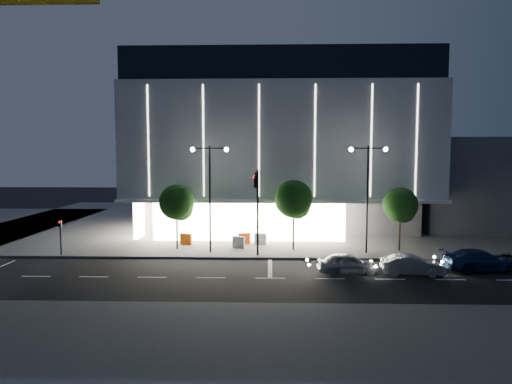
{
  "coord_description": "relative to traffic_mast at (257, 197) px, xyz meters",
  "views": [
    {
      "loc": [
        1.93,
        -31.55,
        8.37
      ],
      "look_at": [
        0.77,
        8.25,
        5.0
      ],
      "focal_mm": 32.0,
      "sensor_mm": 36.0,
      "label": 1
    }
  ],
  "objects": [
    {
      "name": "barrier_b",
      "position": [
        -1.74,
        4.31,
        -4.38
      ],
      "size": [
        1.12,
        0.62,
        1.0
      ],
      "primitive_type": "cube",
      "rotation": [
        0.0,
        0.0,
        -0.35
      ],
      "color": "silver",
      "rests_on": "sidewalk_museum"
    },
    {
      "name": "car_lead",
      "position": [
        6.42,
        -3.48,
        -4.3
      ],
      "size": [
        4.32,
        1.92,
        1.45
      ],
      "primitive_type": "imported",
      "rotation": [
        0.0,
        0.0,
        1.62
      ],
      "color": "gray",
      "rests_on": "ground"
    },
    {
      "name": "tree_right",
      "position": [
        12.03,
        3.68,
        -1.14
      ],
      "size": [
        2.91,
        2.91,
        5.51
      ],
      "color": "black",
      "rests_on": "ground"
    },
    {
      "name": "ground",
      "position": [
        -1.0,
        -3.34,
        -5.03
      ],
      "size": [
        160.0,
        160.0,
        0.0
      ],
      "primitive_type": "plane",
      "color": "black",
      "rests_on": "ground"
    },
    {
      "name": "sidewalk_museum",
      "position": [
        4.0,
        20.66,
        -4.95
      ],
      "size": [
        70.0,
        40.0,
        0.15
      ],
      "primitive_type": "cube",
      "color": "#474747",
      "rests_on": "ground"
    },
    {
      "name": "car_third",
      "position": [
        15.96,
        -2.48,
        -4.26
      ],
      "size": [
        5.48,
        2.69,
        1.53
      ],
      "primitive_type": "imported",
      "rotation": [
        0.0,
        0.0,
        1.68
      ],
      "color": "navy",
      "rests_on": "ground"
    },
    {
      "name": "tree_mid",
      "position": [
        3.03,
        3.68,
        -0.69
      ],
      "size": [
        3.25,
        3.25,
        6.15
      ],
      "color": "black",
      "rests_on": "ground"
    },
    {
      "name": "street_lamp_west",
      "position": [
        -4.0,
        2.66,
        0.93
      ],
      "size": [
        3.16,
        0.36,
        9.0
      ],
      "color": "black",
      "rests_on": "ground"
    },
    {
      "name": "museum",
      "position": [
        1.98,
        18.97,
        4.25
      ],
      "size": [
        30.0,
        25.8,
        18.0
      ],
      "color": "#4C4C51",
      "rests_on": "ground"
    },
    {
      "name": "traffic_mast",
      "position": [
        0.0,
        0.0,
        0.0
      ],
      "size": [
        0.33,
        5.89,
        7.07
      ],
      "color": "black",
      "rests_on": "ground"
    },
    {
      "name": "barrier_d",
      "position": [
        0.14,
        5.95,
        -4.38
      ],
      "size": [
        1.13,
        0.47,
        1.0
      ],
      "primitive_type": "cube",
      "rotation": [
        0.0,
        0.0,
        -0.21
      ],
      "color": "white",
      "rests_on": "sidewalk_museum"
    },
    {
      "name": "barrier_a",
      "position": [
        -6.6,
        5.61,
        -4.38
      ],
      "size": [
        1.13,
        0.55,
        1.0
      ],
      "primitive_type": "cube",
      "rotation": [
        0.0,
        0.0,
        -0.29
      ],
      "color": "#F4560D",
      "rests_on": "sidewalk_museum"
    },
    {
      "name": "ped_signal_far",
      "position": [
        -16.0,
        1.16,
        -3.14
      ],
      "size": [
        0.22,
        0.24,
        3.0
      ],
      "color": "black",
      "rests_on": "ground"
    },
    {
      "name": "street_lamp_east",
      "position": [
        9.0,
        2.66,
        0.93
      ],
      "size": [
        3.16,
        0.36,
        9.0
      ],
      "color": "black",
      "rests_on": "ground"
    },
    {
      "name": "annex_building",
      "position": [
        25.0,
        20.66,
        -0.03
      ],
      "size": [
        16.0,
        20.0,
        10.0
      ],
      "primitive_type": "cube",
      "color": "#4C4C51",
      "rests_on": "ground"
    },
    {
      "name": "sidewalk_near",
      "position": [
        4.0,
        -15.34,
        -4.95
      ],
      "size": [
        70.0,
        10.0,
        0.15
      ],
      "primitive_type": "cube",
      "color": "#474747",
      "rests_on": "ground"
    },
    {
      "name": "tree_left",
      "position": [
        -6.97,
        3.68,
        -0.99
      ],
      "size": [
        3.02,
        3.02,
        5.72
      ],
      "color": "black",
      "rests_on": "ground"
    },
    {
      "name": "car_second",
      "position": [
        10.78,
        -3.7,
        -4.34
      ],
      "size": [
        4.29,
        1.77,
        1.38
      ],
      "primitive_type": "imported",
      "rotation": [
        0.0,
        0.0,
        1.5
      ],
      "color": "#A8ABAF",
      "rests_on": "ground"
    },
    {
      "name": "barrier_c",
      "position": [
        -1.35,
        6.03,
        -4.38
      ],
      "size": [
        1.12,
        0.59,
        1.0
      ],
      "primitive_type": "cube",
      "rotation": [
        0.0,
        0.0,
        0.33
      ],
      "color": "#F94B0D",
      "rests_on": "sidewalk_museum"
    }
  ]
}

